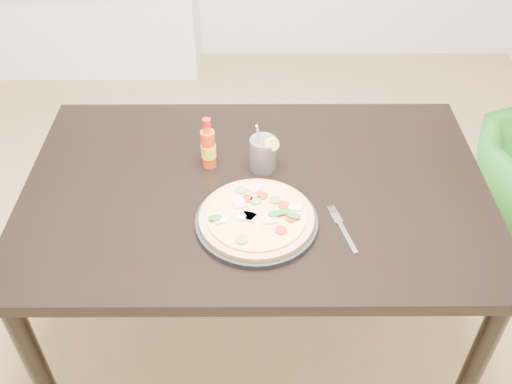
{
  "coord_description": "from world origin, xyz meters",
  "views": [
    {
      "loc": [
        0.26,
        -1.3,
        1.87
      ],
      "look_at": [
        0.27,
        -0.12,
        0.83
      ],
      "focal_mm": 40.0,
      "sensor_mm": 36.0,
      "label": 1
    }
  ],
  "objects_px": {
    "hot_sauce_bottle": "(208,148)",
    "fork": "(342,227)",
    "pizza": "(257,216)",
    "cola_cup": "(263,154)",
    "plate": "(257,222)",
    "dining_table": "(256,206)",
    "media_console": "(86,32)"
  },
  "relations": [
    {
      "from": "plate",
      "to": "fork",
      "type": "bearing_deg",
      "value": -4.63
    },
    {
      "from": "cola_cup",
      "to": "pizza",
      "type": "bearing_deg",
      "value": -94.74
    },
    {
      "from": "cola_cup",
      "to": "fork",
      "type": "distance_m",
      "value": 0.35
    },
    {
      "from": "dining_table",
      "to": "media_console",
      "type": "xyz_separation_m",
      "value": [
        -1.07,
        2.07,
        -0.42
      ]
    },
    {
      "from": "hot_sauce_bottle",
      "to": "cola_cup",
      "type": "distance_m",
      "value": 0.17
    },
    {
      "from": "pizza",
      "to": "cola_cup",
      "type": "bearing_deg",
      "value": 85.26
    },
    {
      "from": "hot_sauce_bottle",
      "to": "fork",
      "type": "xyz_separation_m",
      "value": [
        0.38,
        -0.28,
        -0.07
      ]
    },
    {
      "from": "dining_table",
      "to": "cola_cup",
      "type": "xyz_separation_m",
      "value": [
        0.02,
        0.09,
        0.13
      ]
    },
    {
      "from": "plate",
      "to": "pizza",
      "type": "xyz_separation_m",
      "value": [
        0.0,
        0.0,
        0.02
      ]
    },
    {
      "from": "dining_table",
      "to": "pizza",
      "type": "distance_m",
      "value": 0.2
    },
    {
      "from": "dining_table",
      "to": "hot_sauce_bottle",
      "type": "distance_m",
      "value": 0.23
    },
    {
      "from": "cola_cup",
      "to": "hot_sauce_bottle",
      "type": "bearing_deg",
      "value": 176.0
    },
    {
      "from": "plate",
      "to": "pizza",
      "type": "height_order",
      "value": "pizza"
    },
    {
      "from": "hot_sauce_bottle",
      "to": "cola_cup",
      "type": "relative_size",
      "value": 1.0
    },
    {
      "from": "media_console",
      "to": "pizza",
      "type": "bearing_deg",
      "value": -64.48
    },
    {
      "from": "dining_table",
      "to": "plate",
      "type": "relative_size",
      "value": 4.09
    },
    {
      "from": "fork",
      "to": "media_console",
      "type": "height_order",
      "value": "fork"
    },
    {
      "from": "hot_sauce_bottle",
      "to": "fork",
      "type": "distance_m",
      "value": 0.48
    },
    {
      "from": "dining_table",
      "to": "cola_cup",
      "type": "bearing_deg",
      "value": 75.64
    },
    {
      "from": "plate",
      "to": "dining_table",
      "type": "bearing_deg",
      "value": 90.53
    },
    {
      "from": "cola_cup",
      "to": "fork",
      "type": "relative_size",
      "value": 0.93
    },
    {
      "from": "plate",
      "to": "fork",
      "type": "relative_size",
      "value": 1.84
    },
    {
      "from": "dining_table",
      "to": "plate",
      "type": "xyz_separation_m",
      "value": [
        0.0,
        -0.16,
        0.09
      ]
    },
    {
      "from": "dining_table",
      "to": "plate",
      "type": "height_order",
      "value": "plate"
    },
    {
      "from": "hot_sauce_bottle",
      "to": "cola_cup",
      "type": "bearing_deg",
      "value": -4.0
    },
    {
      "from": "pizza",
      "to": "fork",
      "type": "bearing_deg",
      "value": -4.91
    },
    {
      "from": "dining_table",
      "to": "pizza",
      "type": "xyz_separation_m",
      "value": [
        0.0,
        -0.16,
        0.11
      ]
    },
    {
      "from": "dining_table",
      "to": "pizza",
      "type": "height_order",
      "value": "pizza"
    },
    {
      "from": "pizza",
      "to": "media_console",
      "type": "xyz_separation_m",
      "value": [
        -1.07,
        2.23,
        -0.53
      ]
    },
    {
      "from": "dining_table",
      "to": "plate",
      "type": "distance_m",
      "value": 0.19
    },
    {
      "from": "pizza",
      "to": "hot_sauce_bottle",
      "type": "distance_m",
      "value": 0.3
    },
    {
      "from": "plate",
      "to": "pizza",
      "type": "relative_size",
      "value": 1.07
    }
  ]
}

